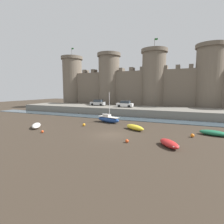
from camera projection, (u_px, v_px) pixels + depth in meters
The scene contains 15 objects.
ground_plane at pixel (111, 135), 23.61m from camera, with size 160.00×160.00×0.00m, color #382D23.
water_channel at pixel (137, 119), 36.09m from camera, with size 80.00×4.50×0.10m, color #3D4C56.
quay_road at pixel (145, 111), 42.59m from camera, with size 68.95×10.00×1.77m, color slate.
castle at pixel (153, 83), 50.89m from camera, with size 64.39×7.45×20.62m.
rowboat_foreground_left at pixel (214, 133), 23.15m from camera, with size 3.74×2.28×0.71m.
rowboat_midflat_centre at pixel (169, 143), 18.54m from camera, with size 2.83×3.22×0.73m.
rowboat_near_channel_right at pixel (36, 125), 27.98m from camera, with size 3.29×3.61×0.72m.
rowboat_midflat_right at pixel (135, 127), 26.47m from camera, with size 3.76×3.02×0.79m.
sailboat_foreground_right at pixel (108, 119), 32.61m from camera, with size 5.16×2.76×5.62m.
mooring_buoy_near_channel at pixel (84, 125), 29.31m from camera, with size 0.48×0.48×0.48m, color orange.
mooring_buoy_mid_mud at pixel (127, 141), 20.04m from camera, with size 0.40×0.40×0.40m, color #E04C1E.
mooring_buoy_off_centre at pixel (42, 132), 24.67m from camera, with size 0.37×0.37×0.37m, color #E04C1E.
mooring_buoy_near_shore at pixel (192, 136), 22.31m from camera, with size 0.48×0.48×0.48m, color orange.
car_quay_centre_west at pixel (125, 104), 43.73m from camera, with size 4.20×2.08×1.62m.
car_quay_east at pixel (98, 103), 48.49m from camera, with size 4.20×2.08×1.62m.
Camera 1 is at (9.30, -21.09, 5.99)m, focal length 28.00 mm.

